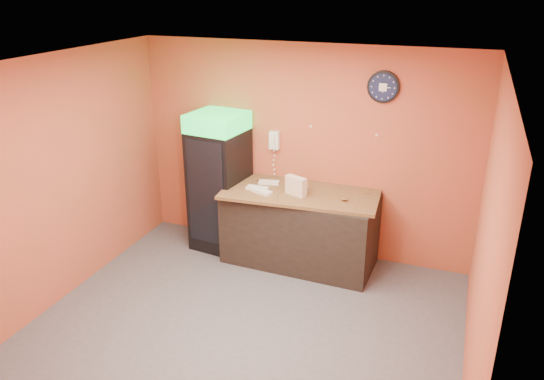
% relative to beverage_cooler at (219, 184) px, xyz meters
% --- Properties ---
extents(floor, '(4.50, 4.50, 0.00)m').
position_rel_beverage_cooler_xyz_m(floor, '(1.06, -1.61, -0.93)').
color(floor, '#47474C').
rests_on(floor, ground).
extents(back_wall, '(4.50, 0.02, 2.80)m').
position_rel_beverage_cooler_xyz_m(back_wall, '(1.06, 0.39, 0.47)').
color(back_wall, '#C44B37').
rests_on(back_wall, floor).
extents(left_wall, '(0.02, 4.00, 2.80)m').
position_rel_beverage_cooler_xyz_m(left_wall, '(-1.19, -1.61, 0.47)').
color(left_wall, '#C44B37').
rests_on(left_wall, floor).
extents(right_wall, '(0.02, 4.00, 2.80)m').
position_rel_beverage_cooler_xyz_m(right_wall, '(3.31, -1.61, 0.47)').
color(right_wall, '#C44B37').
rests_on(right_wall, floor).
extents(ceiling, '(4.50, 4.00, 0.02)m').
position_rel_beverage_cooler_xyz_m(ceiling, '(1.06, -1.61, 1.87)').
color(ceiling, white).
rests_on(ceiling, back_wall).
extents(beverage_cooler, '(0.74, 0.75, 1.91)m').
position_rel_beverage_cooler_xyz_m(beverage_cooler, '(0.00, 0.00, 0.00)').
color(beverage_cooler, black).
rests_on(beverage_cooler, floor).
extents(prep_counter, '(1.96, 0.92, 0.97)m').
position_rel_beverage_cooler_xyz_m(prep_counter, '(1.17, -0.04, -0.45)').
color(prep_counter, black).
rests_on(prep_counter, floor).
extents(wall_clock, '(0.38, 0.06, 0.38)m').
position_rel_beverage_cooler_xyz_m(wall_clock, '(2.05, 0.36, 1.39)').
color(wall_clock, black).
rests_on(wall_clock, back_wall).
extents(wall_phone, '(0.13, 0.11, 0.24)m').
position_rel_beverage_cooler_xyz_m(wall_phone, '(0.68, 0.34, 0.59)').
color(wall_phone, white).
rests_on(wall_phone, back_wall).
extents(butcher_paper, '(2.03, 1.08, 0.04)m').
position_rel_beverage_cooler_xyz_m(butcher_paper, '(1.17, -0.04, 0.06)').
color(butcher_paper, brown).
rests_on(butcher_paper, prep_counter).
extents(sub_roll_stack, '(0.30, 0.20, 0.24)m').
position_rel_beverage_cooler_xyz_m(sub_roll_stack, '(1.15, -0.16, 0.19)').
color(sub_roll_stack, beige).
rests_on(sub_roll_stack, butcher_paper).
extents(wrapped_sandwich_left, '(0.28, 0.12, 0.04)m').
position_rel_beverage_cooler_xyz_m(wrapped_sandwich_left, '(0.64, -0.17, 0.10)').
color(wrapped_sandwich_left, silver).
rests_on(wrapped_sandwich_left, butcher_paper).
extents(wrapped_sandwich_mid, '(0.29, 0.19, 0.04)m').
position_rel_beverage_cooler_xyz_m(wrapped_sandwich_mid, '(0.73, -0.25, 0.10)').
color(wrapped_sandwich_mid, silver).
rests_on(wrapped_sandwich_mid, butcher_paper).
extents(wrapped_sandwich_right, '(0.28, 0.16, 0.04)m').
position_rel_beverage_cooler_xyz_m(wrapped_sandwich_right, '(0.70, 0.08, 0.09)').
color(wrapped_sandwich_right, silver).
rests_on(wrapped_sandwich_right, butcher_paper).
extents(kitchen_tool, '(0.06, 0.06, 0.06)m').
position_rel_beverage_cooler_xyz_m(kitchen_tool, '(1.24, 0.03, 0.10)').
color(kitchen_tool, silver).
rests_on(kitchen_tool, butcher_paper).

